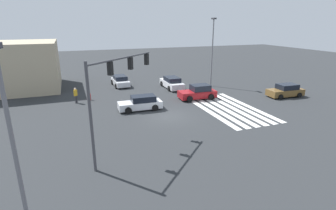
{
  "coord_description": "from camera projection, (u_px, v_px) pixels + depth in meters",
  "views": [
    {
      "loc": [
        -22.15,
        8.31,
        8.6
      ],
      "look_at": [
        0.0,
        0.0,
        1.11
      ],
      "focal_mm": 28.0,
      "sensor_mm": 36.0,
      "label": 1
    }
  ],
  "objects": [
    {
      "name": "pedestrian",
      "position": [
        76.0,
        95.0,
        28.9
      ],
      "size": [
        0.41,
        0.41,
        1.75
      ],
      "rotation": [
        0.0,
        0.0,
        -2.32
      ],
      "color": "#38383D",
      "rests_on": "ground_plane"
    },
    {
      "name": "car_0",
      "position": [
        141.0,
        103.0,
        26.79
      ],
      "size": [
        2.05,
        4.47,
        1.48
      ],
      "rotation": [
        0.0,
        0.0,
        1.53
      ],
      "color": "silver",
      "rests_on": "ground_plane"
    },
    {
      "name": "street_light_pole_a",
      "position": [
        11.0,
        135.0,
        9.27
      ],
      "size": [
        0.8,
        0.36,
        7.98
      ],
      "color": "slate",
      "rests_on": "ground_plane"
    },
    {
      "name": "traffic_signal_mast",
      "position": [
        114.0,
        83.0,
        16.53
      ],
      "size": [
        5.11,
        5.11,
        6.63
      ],
      "rotation": [
        0.0,
        0.0,
        -0.79
      ],
      "color": "#47474C",
      "rests_on": "ground_plane"
    },
    {
      "name": "car_6",
      "position": [
        198.0,
        92.0,
        30.65
      ],
      "size": [
        2.25,
        4.38,
        1.66
      ],
      "rotation": [
        0.0,
        0.0,
        1.53
      ],
      "color": "maroon",
      "rests_on": "ground_plane"
    },
    {
      "name": "car_2",
      "position": [
        172.0,
        83.0,
        35.66
      ],
      "size": [
        4.91,
        2.16,
        1.54
      ],
      "rotation": [
        0.0,
        0.0,
        -0.01
      ],
      "color": "silver",
      "rests_on": "ground_plane"
    },
    {
      "name": "car_3",
      "position": [
        286.0,
        91.0,
        31.56
      ],
      "size": [
        2.19,
        4.43,
        1.53
      ],
      "rotation": [
        0.0,
        0.0,
        1.52
      ],
      "color": "brown",
      "rests_on": "ground_plane"
    },
    {
      "name": "fire_hydrant",
      "position": [
        90.0,
        96.0,
        30.23
      ],
      "size": [
        0.22,
        0.22,
        0.86
      ],
      "color": "red",
      "rests_on": "ground_plane"
    },
    {
      "name": "ground_plane",
      "position": [
        168.0,
        116.0,
        25.15
      ],
      "size": [
        134.16,
        134.16,
        0.0
      ],
      "primitive_type": "plane",
      "color": "#2B2D30"
    },
    {
      "name": "crosswalk_markings",
      "position": [
        228.0,
        108.0,
        27.42
      ],
      "size": [
        10.76,
        5.35,
        0.01
      ],
      "rotation": [
        0.0,
        0.0,
        1.57
      ],
      "color": "silver",
      "rests_on": "ground_plane"
    },
    {
      "name": "corner_building",
      "position": [
        18.0,
        66.0,
        34.35
      ],
      "size": [
        9.76,
        9.76,
        6.23
      ],
      "color": "tan",
      "rests_on": "ground_plane"
    },
    {
      "name": "street_light_pole_b",
      "position": [
        212.0,
        47.0,
        35.38
      ],
      "size": [
        0.8,
        0.36,
        9.18
      ],
      "color": "slate",
      "rests_on": "ground_plane"
    },
    {
      "name": "car_5",
      "position": [
        120.0,
        81.0,
        37.0
      ],
      "size": [
        4.39,
        2.19,
        1.43
      ],
      "rotation": [
        0.0,
        0.0,
        3.17
      ],
      "color": "silver",
      "rests_on": "ground_plane"
    }
  ]
}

